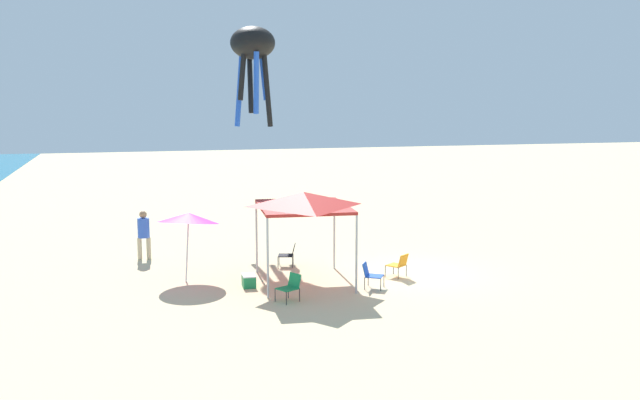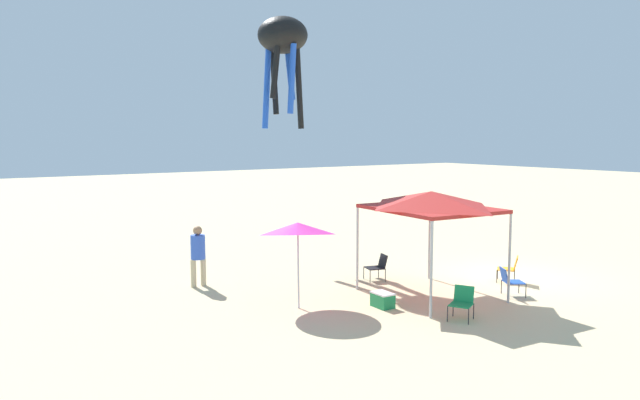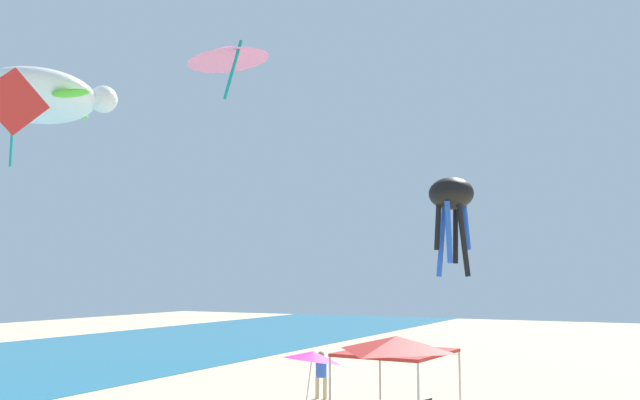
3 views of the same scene
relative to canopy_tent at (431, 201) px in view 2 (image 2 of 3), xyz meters
The scene contains 10 objects.
ground 4.62m from the canopy_tent, 87.81° to the right, with size 120.00×120.00×0.10m, color beige.
canopy_tent is the anchor object (origin of this frame).
beach_umbrella 3.91m from the canopy_tent, 69.05° to the left, with size 2.13×2.10×2.48m.
folding_chair_near_cooler 3.22m from the canopy_tent, 124.45° to the right, with size 0.77×0.80×0.82m.
folding_chair_facing_ocean 3.20m from the canopy_tent, 155.79° to the left, with size 0.75×0.79×0.82m.
folding_chair_right_of_tent 3.23m from the canopy_tent, ahead, with size 0.67×0.74×0.82m.
folding_chair_left_of_tent 3.99m from the canopy_tent, 93.94° to the right, with size 0.81×0.79×0.82m.
cooler_box 3.14m from the canopy_tent, 93.53° to the left, with size 0.63×0.43×0.40m.
person_far_stroller 7.13m from the canopy_tent, 46.18° to the left, with size 0.44×0.50×1.86m.
kite_octopus_black 9.28m from the canopy_tent, ahead, with size 1.87×1.87×4.16m.
Camera 2 is at (-12.35, 15.95, 4.58)m, focal length 34.04 mm.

